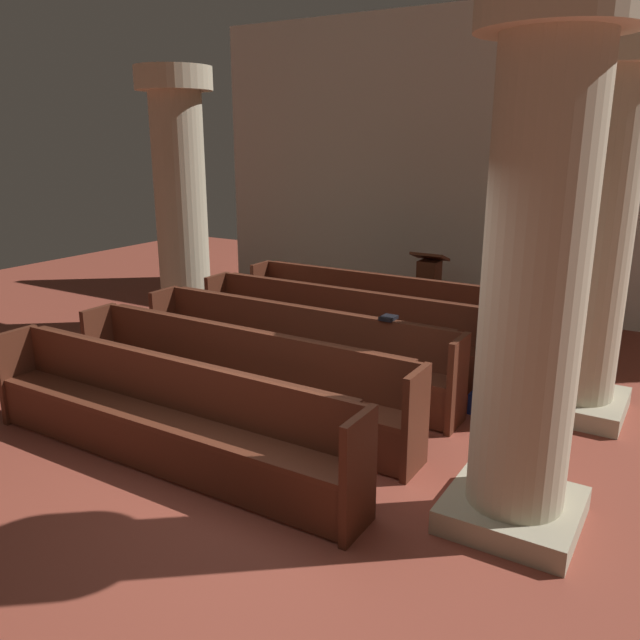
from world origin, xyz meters
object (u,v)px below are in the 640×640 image
object	(u,v)px
pew_row_4	(162,411)
kneeler_box_red	(529,374)
lectern	(428,295)
pew_row_0	(375,307)
hymn_book	(388,318)
pillar_far_side	(181,197)
pew_row_3	(236,375)
pillar_aisle_side	(594,227)
pillar_aisle_rear	(535,269)
pew_row_1	(338,325)
kneeler_box_navy	(488,403)
pew_row_2	(293,347)

from	to	relation	value
pew_row_4	kneeler_box_red	bearing A→B (deg)	57.32
lectern	kneeler_box_red	xyz separation A→B (m)	(1.84, -1.60, -0.32)
pew_row_0	hymn_book	distance (m)	2.07
pew_row_0	pillar_far_side	world-z (taller)	pillar_far_side
pew_row_3	pillar_aisle_side	xyz separation A→B (m)	(2.70, 1.94, 1.35)
kneeler_box_red	pillar_aisle_rear	bearing A→B (deg)	-78.36
hymn_book	pew_row_3	bearing A→B (deg)	-131.24
pew_row_1	pillar_aisle_side	bearing A→B (deg)	-0.15
pillar_aisle_rear	kneeler_box_navy	distance (m)	2.54
pillar_aisle_side	pew_row_4	bearing A→B (deg)	-132.88
lectern	kneeler_box_navy	world-z (taller)	lectern
pew_row_0	pew_row_1	world-z (taller)	same
pew_row_4	kneeler_box_red	xyz separation A→B (m)	(2.15, 3.35, -0.34)
pew_row_2	pew_row_4	size ratio (longest dim) A/B	1.00
pillar_aisle_side	hymn_book	bearing A→B (deg)	-155.20
lectern	pew_row_1	bearing A→B (deg)	-98.75
pillar_aisle_rear	kneeler_box_red	xyz separation A→B (m)	(-0.55, 2.68, -1.70)
kneeler_box_navy	pillar_far_side	bearing A→B (deg)	170.66
pew_row_1	lectern	bearing A→B (deg)	81.25
pillar_aisle_side	pillar_far_side	distance (m)	5.36
pillar_aisle_side	pillar_aisle_rear	world-z (taller)	same
pew_row_0	pillar_aisle_side	xyz separation A→B (m)	(2.70, -0.98, 1.35)
pew_row_2	pillar_aisle_side	bearing A→B (deg)	19.66
pew_row_3	hymn_book	world-z (taller)	hymn_book
pew_row_0	kneeler_box_red	world-z (taller)	pew_row_0
pew_row_0	kneeler_box_navy	size ratio (longest dim) A/B	10.96
pew_row_0	pillar_aisle_rear	bearing A→B (deg)	-49.97
pew_row_1	hymn_book	distance (m)	1.35
pew_row_1	hymn_book	xyz separation A→B (m)	(1.02, -0.79, 0.43)
pew_row_2	kneeler_box_red	world-z (taller)	pew_row_2
hymn_book	kneeler_box_navy	bearing A→B (deg)	15.60
pew_row_4	hymn_book	size ratio (longest dim) A/B	20.60
pew_row_4	pillar_aisle_rear	world-z (taller)	pillar_aisle_rear
pew_row_4	pillar_aisle_side	xyz separation A→B (m)	(2.70, 2.91, 1.35)
pillar_aisle_side	pillar_aisle_rear	distance (m)	2.24
hymn_book	pew_row_2	bearing A→B (deg)	-169.63
pew_row_0	hymn_book	size ratio (longest dim) A/B	20.60
pew_row_1	pillar_far_side	xyz separation A→B (m)	(-2.65, 0.25, 1.35)
pillar_aisle_rear	pillar_far_side	bearing A→B (deg)	155.00
pew_row_4	kneeler_box_navy	size ratio (longest dim) A/B	10.96
pew_row_0	pew_row_3	world-z (taller)	same
kneeler_box_navy	pew_row_0	bearing A→B (deg)	143.39
pew_row_0	hymn_book	world-z (taller)	hymn_book
pillar_aisle_side	kneeler_box_navy	size ratio (longest dim) A/B	10.35
lectern	pew_row_0	bearing A→B (deg)	-106.41
pew_row_1	pillar_far_side	bearing A→B (deg)	174.55
pew_row_3	pillar_aisle_rear	distance (m)	3.04
pew_row_1	pew_row_3	distance (m)	1.94
pillar_aisle_side	lectern	distance (m)	3.43
pillar_aisle_side	kneeler_box_red	distance (m)	1.84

